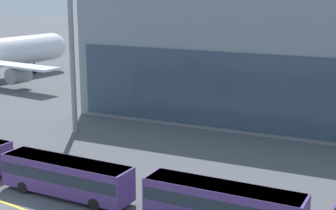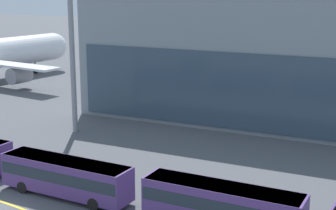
{
  "view_description": "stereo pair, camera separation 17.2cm",
  "coord_description": "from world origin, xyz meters",
  "views": [
    {
      "loc": [
        27.93,
        -26.87,
        16.63
      ],
      "look_at": [
        4.05,
        22.56,
        4.0
      ],
      "focal_mm": 55.0,
      "sensor_mm": 36.0,
      "label": 1
    },
    {
      "loc": [
        28.09,
        -26.8,
        16.63
      ],
      "look_at": [
        4.05,
        22.56,
        4.0
      ],
      "focal_mm": 55.0,
      "sensor_mm": 36.0,
      "label": 2
    }
  ],
  "objects": [
    {
      "name": "shuttle_bus_2",
      "position": [
        16.76,
        5.14,
        1.82
      ],
      "size": [
        11.65,
        2.81,
        3.08
      ],
      "rotation": [
        0.0,
        0.0,
        -0.02
      ],
      "color": "#56387A",
      "rests_on": "ground_plane"
    },
    {
      "name": "shuttle_bus_1",
      "position": [
        3.51,
        4.77,
        1.82
      ],
      "size": [
        11.7,
        3.04,
        3.08
      ],
      "rotation": [
        0.0,
        0.0,
        -0.04
      ],
      "color": "#56387A",
      "rests_on": "ground_plane"
    },
    {
      "name": "floodlight_mast",
      "position": [
        -7.28,
        20.88,
        15.16
      ],
      "size": [
        2.49,
        2.49,
        23.32
      ],
      "color": "gray",
      "rests_on": "ground_plane"
    },
    {
      "name": "lane_stripe_2",
      "position": [
        2.14,
        1.23,
        0.0
      ],
      "size": [
        9.76,
        1.65,
        0.01
      ],
      "primitive_type": "cube",
      "rotation": [
        0.0,
        0.0,
        -0.14
      ],
      "color": "yellow",
      "rests_on": "ground_plane"
    }
  ]
}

